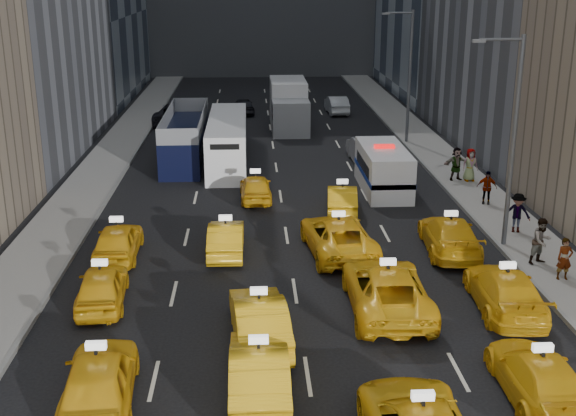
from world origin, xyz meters
The scene contains 35 objects.
ground centered at (0.00, 0.00, 0.00)m, with size 160.00×160.00×0.00m, color black.
sidewalk_west centered at (-10.50, 25.00, 0.07)m, with size 3.00×90.00×0.15m, color gray.
sidewalk_east centered at (10.50, 25.00, 0.07)m, with size 3.00×90.00×0.15m, color gray.
curb_west centered at (-9.05, 25.00, 0.09)m, with size 0.15×90.00×0.18m, color slate.
curb_east centered at (9.05, 25.00, 0.09)m, with size 0.15×90.00×0.18m, color slate.
streetlight_near centered at (9.18, 12.00, 4.92)m, with size 2.15×0.22×9.00m.
streetlight_far centered at (9.18, 32.00, 4.92)m, with size 2.15×0.22×9.00m.
taxi_4 centered at (-5.79, 0.81, 0.81)m, with size 1.91×4.74×1.62m, color #ECAB13.
taxi_5 centered at (-1.44, 1.05, 0.77)m, with size 1.63×4.67×1.54m, color #ECAB13.
taxi_7 centered at (6.28, 0.45, 0.69)m, with size 1.95×4.79×1.39m, color #ECAB13.
taxi_8 centered at (-6.93, 7.20, 0.70)m, with size 1.65×4.11×1.40m, color #ECAB13.
taxi_9 centered at (-1.38, 4.20, 0.78)m, with size 1.64×4.71×1.55m, color #ECAB13.
taxi_10 centered at (3.11, 6.22, 0.81)m, with size 2.67×5.80×1.61m, color #ECAB13.
taxi_11 centered at (7.24, 5.99, 0.74)m, with size 2.09×5.13×1.49m, color #ECAB13.
taxi_12 centered at (-7.12, 11.72, 0.73)m, with size 1.73×4.29×1.46m, color #ECAB13.
taxi_13 centered at (-2.66, 11.94, 0.68)m, with size 1.45×4.15×1.37m, color #ECAB13.
taxi_14 centered at (2.06, 11.70, 0.77)m, with size 2.55×5.54×1.54m, color #ECAB13.
taxi_15 centered at (6.79, 11.61, 0.75)m, with size 2.10×5.16×1.50m, color #ECAB13.
taxi_16 centered at (-1.32, 19.40, 0.67)m, with size 1.59×3.96×1.35m, color #ECAB13.
taxi_17 centered at (2.92, 17.20, 0.67)m, with size 1.43×4.09×1.35m, color #ECAB13.
nypd_van centered at (5.62, 20.81, 1.15)m, with size 2.56×6.02×2.54m.
double_decker centered at (-5.62, 28.23, 1.50)m, with size 3.43×10.61×3.03m.
city_bus centered at (-2.95, 27.16, 1.39)m, with size 3.48×11.11×2.82m.
box_truck centered at (1.42, 37.62, 1.75)m, with size 3.24×7.95×3.55m.
misc_car_0 centered at (5.62, 26.84, 0.83)m, with size 1.75×5.01×1.65m, color #929499.
misc_car_1 centered at (-7.33, 39.83, 0.80)m, with size 2.66×5.76×1.60m, color black.
misc_car_2 centered at (1.98, 46.32, 0.82)m, with size 2.30×5.66×1.64m, color slate.
misc_car_3 centered at (-2.06, 43.64, 0.67)m, with size 1.58×3.92×1.34m, color black.
misc_car_4 centered at (5.79, 43.51, 0.73)m, with size 1.55×4.45×1.47m, color #AFB3B7.
pedestrian_0 centered at (10.28, 8.20, 0.98)m, with size 0.60×0.39×1.65m, color gray.
pedestrian_1 centered at (10.00, 9.79, 1.10)m, with size 0.93×0.51×1.90m, color gray.
pedestrian_2 centered at (10.36, 13.49, 1.05)m, with size 1.17×0.48×1.81m, color gray.
pedestrian_3 centered at (10.33, 17.71, 1.00)m, with size 1.00×0.45×1.70m, color gray.
pedestrian_4 centered at (10.72, 21.92, 1.08)m, with size 0.90×0.49×1.85m, color gray.
pedestrian_5 centered at (10.01, 22.15, 1.08)m, with size 1.73×0.50×1.86m, color gray.
Camera 1 is at (-1.59, -16.59, 11.31)m, focal length 45.00 mm.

